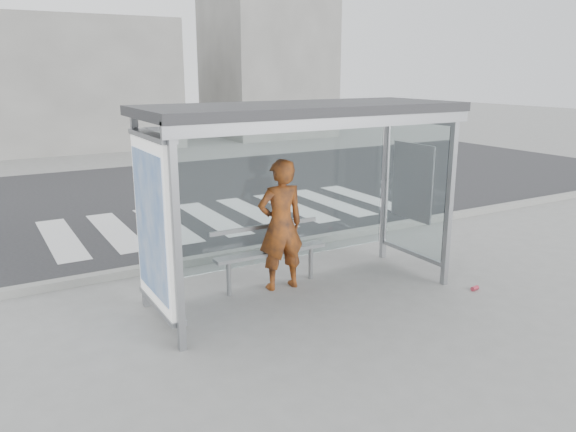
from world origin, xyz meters
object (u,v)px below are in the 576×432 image
Objects in this scene: bench at (270,251)px; soda_can at (475,288)px; bus_shelter at (276,154)px; person at (281,225)px.

bench is 14.50× the size of soda_can.
bench is (0.14, 0.44, -1.46)m from bus_shelter.
bus_shelter is 1.12m from person.
bench is at bearing 72.73° from bus_shelter.
bus_shelter reaches higher than bench.
person is 15.80× the size of soda_can.
bus_shelter is at bearing 56.89° from person.
person reaches higher than bench.
bench reaches higher than soda_can.
person is 0.44m from bench.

